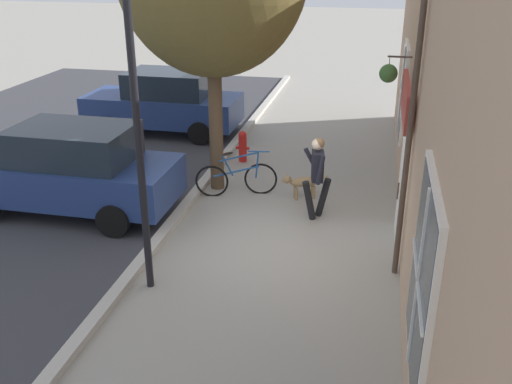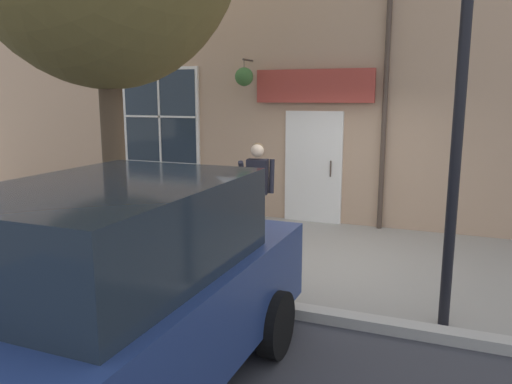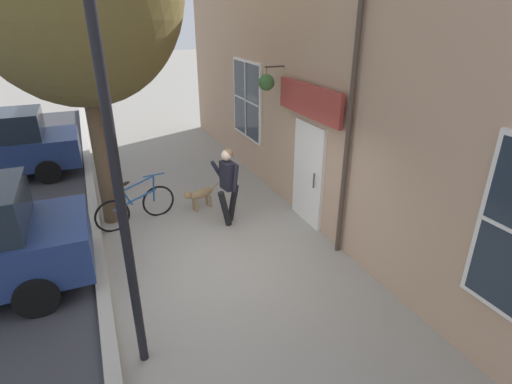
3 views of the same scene
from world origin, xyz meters
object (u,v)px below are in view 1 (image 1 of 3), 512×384
street_lamp (133,77)px  fire_hydrant (243,146)px  parked_car_mid_block (70,169)px  pedestrian_walking (317,171)px  parked_car_nearest_curb (165,102)px  dog_on_leash (302,182)px  leaning_bicycle (237,178)px

street_lamp → fire_hydrant: size_ratio=6.51×
parked_car_mid_block → fire_hydrant: bearing=-126.9°
pedestrian_walking → fire_hydrant: (2.13, -2.83, -0.57)m
street_lamp → fire_hydrant: street_lamp is taller
parked_car_nearest_curb → fire_hydrant: size_ratio=5.59×
dog_on_leash → street_lamp: (1.84, 3.86, 2.89)m
street_lamp → fire_hydrant: (-0.10, -5.82, -2.86)m
parked_car_nearest_curb → fire_hydrant: (-2.70, 1.91, -0.48)m
pedestrian_walking → parked_car_nearest_curb: parked_car_nearest_curb is taller
leaning_bicycle → fire_hydrant: bearing=-80.2°
pedestrian_walking → fire_hydrant: bearing=-53.0°
fire_hydrant → dog_on_leash: bearing=131.5°
leaning_bicycle → parked_car_mid_block: bearing=25.9°
leaning_bicycle → parked_car_nearest_curb: (3.06, -3.97, 0.50)m
pedestrian_walking → leaning_bicycle: pedestrian_walking is taller
pedestrian_walking → parked_car_nearest_curb: (4.83, -4.73, -0.09)m
leaning_bicycle → fire_hydrant: (0.36, -2.06, 0.02)m
dog_on_leash → parked_car_nearest_curb: size_ratio=0.23×
dog_on_leash → street_lamp: 5.16m
leaning_bicycle → parked_car_mid_block: 3.37m
pedestrian_walking → street_lamp: (2.22, 3.00, 2.29)m
parked_car_mid_block → leaning_bicycle: bearing=-154.1°
parked_car_nearest_curb → parked_car_mid_block: (-0.07, 5.42, 0.00)m
dog_on_leash → fire_hydrant: (1.74, -1.97, 0.03)m
parked_car_nearest_curb → street_lamp: bearing=108.6°
parked_car_mid_block → fire_hydrant: parked_car_mid_block is taller
parked_car_nearest_curb → fire_hydrant: bearing=144.8°
parked_car_nearest_curb → street_lamp: (-2.61, 7.73, 2.38)m
leaning_bicycle → parked_car_nearest_curb: size_ratio=0.39×
leaning_bicycle → street_lamp: 4.76m
dog_on_leash → parked_car_mid_block: bearing=19.5°
dog_on_leash → parked_car_mid_block: parked_car_mid_block is taller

